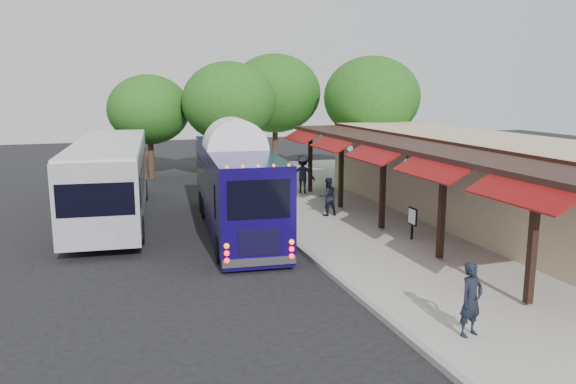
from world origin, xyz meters
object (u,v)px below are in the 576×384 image
object	(u,v)px
city_bus	(111,176)
sign_board	(412,218)
ped_a	(471,300)
coach_bus	(235,183)
ped_d	(303,174)
ped_b	(328,197)
ped_c	(267,180)

from	to	relation	value
city_bus	sign_board	size ratio (longest dim) A/B	10.75
ped_a	coach_bus	bearing A→B (deg)	89.81
city_bus	ped_d	xyz separation A→B (m)	(9.48, 2.21, -0.72)
coach_bus	ped_a	distance (m)	11.68
ped_a	ped_b	bearing A→B (deg)	69.40
ped_c	sign_board	xyz separation A→B (m)	(2.79, -9.29, -0.05)
ped_c	sign_board	world-z (taller)	ped_c
ped_d	city_bus	bearing A→B (deg)	34.88
ped_c	sign_board	size ratio (longest dim) A/B	1.43
city_bus	ped_a	distance (m)	16.63
city_bus	coach_bus	bearing A→B (deg)	-32.62
ped_d	sign_board	bearing A→B (deg)	116.45
coach_bus	sign_board	bearing A→B (deg)	-29.21
ped_b	ped_c	size ratio (longest dim) A/B	0.98
ped_a	sign_board	bearing A→B (deg)	54.90
sign_board	ped_d	bearing A→B (deg)	92.24
coach_bus	sign_board	world-z (taller)	coach_bus
coach_bus	ped_c	size ratio (longest dim) A/B	6.59
coach_bus	city_bus	world-z (taller)	coach_bus
ped_b	ped_d	size ratio (longest dim) A/B	0.84
ped_b	sign_board	xyz separation A→B (m)	(1.48, -4.50, -0.03)
ped_b	ped_a	bearing A→B (deg)	80.09
ped_a	sign_board	world-z (taller)	ped_a
ped_d	sign_board	distance (m)	9.68
coach_bus	city_bus	distance (m)	5.84
ped_a	ped_d	size ratio (longest dim) A/B	0.86
ped_c	ped_d	distance (m)	2.04
ped_b	sign_board	size ratio (longest dim) A/B	1.40
coach_bus	ped_c	world-z (taller)	coach_bus
city_bus	ped_b	distance (m)	9.30
ped_c	sign_board	distance (m)	9.70
ped_a	ped_c	size ratio (longest dim) A/B	1.00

